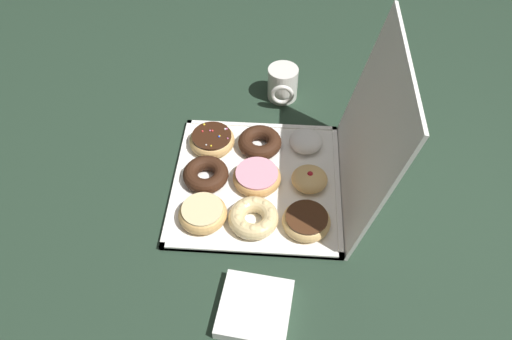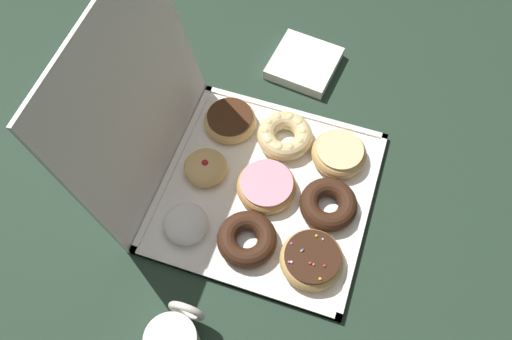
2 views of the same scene
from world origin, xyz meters
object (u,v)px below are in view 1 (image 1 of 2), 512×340
at_px(pink_frosted_donut_4, 255,176).
at_px(chocolate_frosted_donut_8, 306,221).
at_px(coffee_mug, 283,83).
at_px(cruller_donut_5, 254,217).
at_px(donut_box, 257,183).
at_px(jelly_filled_donut_7, 309,179).
at_px(powdered_filled_donut_6, 306,141).
at_px(napkin_stack, 255,309).
at_px(sprinkle_donut_0, 212,140).
at_px(chocolate_cake_ring_donut_3, 259,142).
at_px(glazed_ring_donut_2, 203,213).
at_px(chocolate_cake_ring_donut_1, 206,174).

xyz_separation_m(pink_frosted_donut_4, chocolate_frosted_donut_8, (0.12, 0.12, 0.00)).
bearing_deg(coffee_mug, cruller_donut_5, -6.28).
distance_m(donut_box, jelly_filled_donut_7, 0.13).
relative_size(donut_box, powdered_filled_donut_6, 4.76).
bearing_deg(napkin_stack, sprinkle_donut_0, -162.56).
height_order(donut_box, napkin_stack, napkin_stack).
relative_size(sprinkle_donut_0, chocolate_cake_ring_donut_3, 1.05).
height_order(glazed_ring_donut_2, coffee_mug, coffee_mug).
height_order(chocolate_cake_ring_donut_1, powdered_filled_donut_6, powdered_filled_donut_6).
bearing_deg(sprinkle_donut_0, pink_frosted_donut_4, 46.56).
xyz_separation_m(chocolate_cake_ring_donut_3, napkin_stack, (0.45, 0.02, -0.02)).
bearing_deg(chocolate_frosted_donut_8, jelly_filled_donut_7, 176.47).
xyz_separation_m(glazed_ring_donut_2, chocolate_frosted_donut_8, (0.01, 0.23, -0.00)).
bearing_deg(pink_frosted_donut_4, chocolate_cake_ring_donut_1, -89.33).
bearing_deg(jelly_filled_donut_7, chocolate_cake_ring_donut_1, -90.61).
xyz_separation_m(glazed_ring_donut_2, jelly_filled_donut_7, (-0.11, 0.24, 0.00)).
height_order(donut_box, chocolate_frosted_donut_8, chocolate_frosted_donut_8).
bearing_deg(pink_frosted_donut_4, coffee_mug, 170.36).
bearing_deg(glazed_ring_donut_2, pink_frosted_donut_4, 137.00).
relative_size(chocolate_cake_ring_donut_1, chocolate_frosted_donut_8, 1.01).
bearing_deg(chocolate_cake_ring_donut_1, jelly_filled_donut_7, 89.39).
bearing_deg(chocolate_frosted_donut_8, glazed_ring_donut_2, -91.40).
xyz_separation_m(powdered_filled_donut_6, coffee_mug, (-0.20, -0.07, 0.02)).
xyz_separation_m(sprinkle_donut_0, pink_frosted_donut_4, (0.11, 0.12, -0.00)).
bearing_deg(donut_box, chocolate_cake_ring_donut_1, -90.96).
distance_m(cruller_donut_5, coffee_mug, 0.45).
distance_m(glazed_ring_donut_2, jelly_filled_donut_7, 0.27).
bearing_deg(coffee_mug, donut_box, -8.83).
xyz_separation_m(glazed_ring_donut_2, napkin_stack, (0.21, 0.13, -0.02)).
bearing_deg(donut_box, chocolate_cake_ring_donut_3, -179.28).
bearing_deg(chocolate_cake_ring_donut_3, powdered_filled_donut_6, 94.17).
distance_m(sprinkle_donut_0, glazed_ring_donut_2, 0.23).
distance_m(jelly_filled_donut_7, coffee_mug, 0.34).
relative_size(glazed_ring_donut_2, napkin_stack, 0.79).
height_order(chocolate_cake_ring_donut_1, chocolate_frosted_donut_8, chocolate_cake_ring_donut_1).
distance_m(donut_box, powdered_filled_donut_6, 0.17).
bearing_deg(cruller_donut_5, chocolate_cake_ring_donut_3, -179.25).
bearing_deg(sprinkle_donut_0, chocolate_cake_ring_donut_1, -0.47).
xyz_separation_m(donut_box, chocolate_cake_ring_donut_3, (-0.12, -0.00, 0.02)).
distance_m(glazed_ring_donut_2, powdered_filled_donut_6, 0.33).
height_order(glazed_ring_donut_2, pink_frosted_donut_4, glazed_ring_donut_2).
bearing_deg(coffee_mug, chocolate_frosted_donut_8, 8.47).
bearing_deg(cruller_donut_5, pink_frosted_donut_4, -177.32).
distance_m(powdered_filled_donut_6, chocolate_frosted_donut_8, 0.25).
bearing_deg(coffee_mug, glazed_ring_donut_2, -20.50).
height_order(sprinkle_donut_0, chocolate_frosted_donut_8, sprinkle_donut_0).
height_order(chocolate_frosted_donut_8, coffee_mug, coffee_mug).
height_order(sprinkle_donut_0, cruller_donut_5, sprinkle_donut_0).
bearing_deg(pink_frosted_donut_4, donut_box, 50.30).
height_order(chocolate_cake_ring_donut_3, powdered_filled_donut_6, powdered_filled_donut_6).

